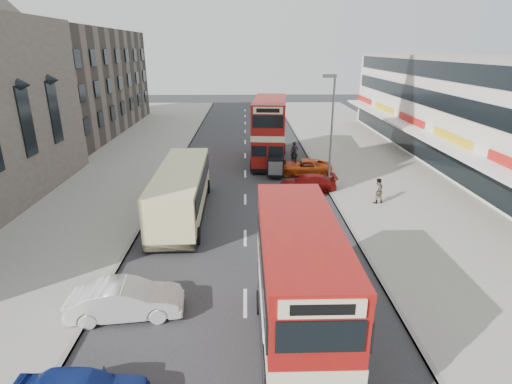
% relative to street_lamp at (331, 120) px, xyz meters
% --- Properties ---
extents(ground, '(160.00, 160.00, 0.00)m').
position_rel_street_lamp_xyz_m(ground, '(-6.52, -18.00, -4.78)').
color(ground, '#28282B').
rests_on(ground, ground).
extents(road_surface, '(12.00, 90.00, 0.01)m').
position_rel_street_lamp_xyz_m(road_surface, '(-6.52, 2.00, -4.78)').
color(road_surface, '#28282B').
rests_on(road_surface, ground).
extents(pavement_right, '(12.00, 90.00, 0.15)m').
position_rel_street_lamp_xyz_m(pavement_right, '(5.48, 2.00, -4.71)').
color(pavement_right, gray).
rests_on(pavement_right, ground).
extents(pavement_left, '(12.00, 90.00, 0.15)m').
position_rel_street_lamp_xyz_m(pavement_left, '(-18.52, 2.00, -4.71)').
color(pavement_left, gray).
rests_on(pavement_left, ground).
extents(kerb_left, '(0.20, 90.00, 0.16)m').
position_rel_street_lamp_xyz_m(kerb_left, '(-12.62, 2.00, -4.71)').
color(kerb_left, gray).
rests_on(kerb_left, ground).
extents(kerb_right, '(0.20, 90.00, 0.16)m').
position_rel_street_lamp_xyz_m(kerb_right, '(-0.42, 2.00, -4.71)').
color(kerb_right, gray).
rests_on(kerb_right, ground).
extents(brick_terrace, '(14.00, 28.00, 12.00)m').
position_rel_street_lamp_xyz_m(brick_terrace, '(-28.52, 20.00, 1.22)').
color(brick_terrace, '#66594C').
rests_on(brick_terrace, ground).
extents(commercial_row, '(9.90, 46.20, 9.30)m').
position_rel_street_lamp_xyz_m(commercial_row, '(13.42, 4.00, -0.09)').
color(commercial_row, silver).
rests_on(commercial_row, ground).
extents(street_lamp, '(1.00, 0.20, 8.12)m').
position_rel_street_lamp_xyz_m(street_lamp, '(0.00, 0.00, 0.00)').
color(street_lamp, slate).
rests_on(street_lamp, ground).
extents(bus_main, '(2.38, 8.62, 4.75)m').
position_rel_street_lamp_xyz_m(bus_main, '(-4.79, -19.05, -2.28)').
color(bus_main, black).
rests_on(bus_main, ground).
extents(bus_second, '(3.56, 10.23, 5.52)m').
position_rel_street_lamp_xyz_m(bus_second, '(-4.29, 5.67, -1.88)').
color(bus_second, black).
rests_on(bus_second, ground).
extents(coach, '(2.95, 10.67, 2.81)m').
position_rel_street_lamp_xyz_m(coach, '(-10.44, -6.62, -3.12)').
color(coach, black).
rests_on(coach, ground).
extents(car_left_front, '(4.50, 1.97, 1.44)m').
position_rel_street_lamp_xyz_m(car_left_front, '(-11.14, -16.70, -4.07)').
color(car_left_front, silver).
rests_on(car_left_front, ground).
extents(car_right_a, '(4.19, 1.74, 1.21)m').
position_rel_street_lamp_xyz_m(car_right_a, '(-1.97, -2.36, -4.18)').
color(car_right_a, '#9B110F').
rests_on(car_right_a, ground).
extents(car_right_b, '(4.81, 2.54, 1.29)m').
position_rel_street_lamp_xyz_m(car_right_b, '(-1.69, 1.72, -4.14)').
color(car_right_b, '#E15316').
rests_on(car_right_b, ground).
extents(pedestrian_near, '(0.71, 0.55, 1.73)m').
position_rel_street_lamp_xyz_m(pedestrian_near, '(2.25, -5.23, -3.77)').
color(pedestrian_near, gray).
rests_on(pedestrian_near, pavement_right).
extents(cyclist, '(0.83, 1.88, 2.21)m').
position_rel_street_lamp_xyz_m(cyclist, '(-2.19, 4.17, -4.03)').
color(cyclist, gray).
rests_on(cyclist, ground).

